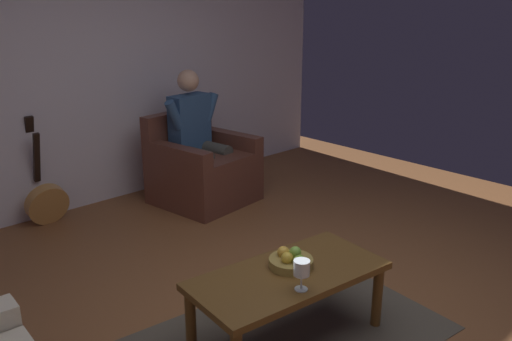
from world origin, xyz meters
The scene contains 9 objects.
ground_plane centered at (0.00, 0.00, 0.00)m, with size 6.64×6.64×0.00m, color brown.
wall_back centered at (0.00, -2.80, 1.35)m, with size 5.74×0.06×2.71m, color silver.
rug centered at (0.28, -0.02, 0.00)m, with size 1.82×1.14×0.01m, color #4C453A.
armchair centered at (-0.73, -2.12, 0.31)m, with size 0.91×0.90×0.84m.
person_seated centered at (-0.73, -2.15, 0.67)m, with size 0.67×0.57×1.25m.
coffee_table centered at (0.28, -0.02, 0.36)m, with size 1.17×0.66×0.42m.
guitar centered at (0.59, -2.60, 0.21)m, with size 0.36×0.30×0.94m.
wine_glass_near centered at (0.37, 0.15, 0.54)m, with size 0.09×0.09×0.17m.
fruit_bowl centered at (0.23, -0.06, 0.46)m, with size 0.25×0.25×0.11m.
Camera 1 is at (2.24, 1.78, 1.88)m, focal length 37.50 mm.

